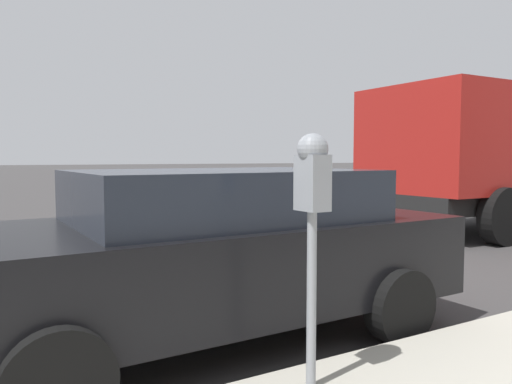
{
  "coord_description": "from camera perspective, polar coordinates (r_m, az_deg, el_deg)",
  "views": [
    {
      "loc": [
        -4.93,
        2.08,
        1.56
      ],
      "look_at": [
        -2.01,
        0.37,
        1.33
      ],
      "focal_mm": 35.0,
      "sensor_mm": 36.0,
      "label": 1
    }
  ],
  "objects": [
    {
      "name": "ground_plane",
      "position": [
        5.57,
        -7.29,
        -12.35
      ],
      "size": [
        220.0,
        220.0,
        0.0
      ],
      "primitive_type": "plane",
      "color": "#3D3A3A"
    },
    {
      "name": "parking_meter",
      "position": [
        3.04,
        6.44,
        -0.29
      ],
      "size": [
        0.21,
        0.19,
        1.57
      ],
      "color": "gray",
      "rests_on": "sidewalk"
    },
    {
      "name": "car_black",
      "position": [
        4.3,
        -5.39,
        -6.53
      ],
      "size": [
        2.15,
        4.4,
        1.46
      ],
      "rotation": [
        0.0,
        0.0,
        0.02
      ],
      "color": "black",
      "rests_on": "ground_plane"
    }
  ]
}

